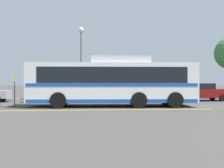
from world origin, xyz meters
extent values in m
plane|color=#423F3D|center=(0.00, 0.00, 0.00)|extent=(220.00, 220.00, 0.00)
cube|color=gold|center=(-0.82, -2.37, 0.00)|extent=(30.86, 0.20, 0.01)
cube|color=#99999E|center=(-0.82, 6.04, 0.07)|extent=(38.86, 0.36, 0.15)
cube|color=white|center=(-0.82, -0.17, 1.59)|extent=(10.95, 2.94, 2.54)
cube|color=black|center=(-0.82, -0.17, 2.07)|extent=(9.43, 2.92, 1.00)
cube|color=#194CA5|center=(-0.82, -0.17, 1.45)|extent=(10.74, 2.97, 0.20)
cube|color=#194CA5|center=(-0.82, -0.17, 0.44)|extent=(10.74, 2.96, 0.24)
cube|color=black|center=(-6.26, 0.04, 1.65)|extent=(0.12, 2.23, 1.85)
cube|color=black|center=(-6.26, 0.04, 2.71)|extent=(0.11, 1.78, 0.24)
cube|color=silver|center=(-0.27, -0.19, 3.08)|extent=(3.88, 2.17, 0.44)
cube|color=black|center=(-6.54, 0.05, 0.55)|extent=(0.11, 1.90, 0.04)
cube|color=black|center=(-6.54, 0.05, 0.35)|extent=(0.11, 1.90, 0.04)
cylinder|color=black|center=(-4.23, -1.26, 0.50)|extent=(1.01, 0.32, 1.00)
cylinder|color=black|center=(-4.14, 1.18, 0.50)|extent=(1.01, 0.32, 1.00)
cylinder|color=black|center=(0.77, -1.44, 0.50)|extent=(1.01, 0.32, 1.00)
cylinder|color=black|center=(0.86, 0.99, 0.50)|extent=(1.01, 0.32, 1.00)
cylinder|color=black|center=(3.05, -1.53, 0.50)|extent=(1.01, 0.32, 1.00)
cylinder|color=black|center=(3.14, 0.91, 0.50)|extent=(1.01, 0.32, 1.00)
cylinder|color=black|center=(-9.70, 5.37, 0.30)|extent=(0.61, 0.22, 0.60)
cube|color=#335B33|center=(-5.08, 4.35, 0.58)|extent=(4.39, 1.92, 0.57)
cube|color=black|center=(-5.19, 4.34, 1.09)|extent=(1.89, 1.57, 0.44)
cylinder|color=black|center=(-3.81, 5.22, 0.30)|extent=(0.61, 0.24, 0.60)
cylinder|color=black|center=(-3.71, 3.65, 0.30)|extent=(0.61, 0.24, 0.60)
cylinder|color=black|center=(-6.46, 5.05, 0.30)|extent=(0.61, 0.24, 0.60)
cylinder|color=black|center=(-6.36, 3.48, 0.30)|extent=(0.61, 0.24, 0.60)
cube|color=maroon|center=(0.29, 4.50, 0.61)|extent=(4.78, 2.19, 0.63)
cube|color=black|center=(0.18, 4.49, 1.18)|extent=(2.07, 1.77, 0.50)
cylinder|color=black|center=(1.67, 5.48, 0.30)|extent=(0.61, 0.24, 0.60)
cylinder|color=black|center=(1.80, 3.72, 0.30)|extent=(0.61, 0.24, 0.60)
cylinder|color=black|center=(-1.21, 5.27, 0.30)|extent=(0.61, 0.24, 0.60)
cylinder|color=black|center=(-1.08, 3.51, 0.30)|extent=(0.61, 0.24, 0.60)
cube|color=maroon|center=(7.34, 4.35, 0.66)|extent=(4.62, 2.05, 0.72)
cube|color=black|center=(7.23, 4.34, 1.27)|extent=(2.00, 1.66, 0.50)
cylinder|color=black|center=(8.68, 5.27, 0.30)|extent=(0.61, 0.24, 0.60)
cylinder|color=black|center=(8.80, 3.61, 0.30)|extent=(0.61, 0.24, 0.60)
cylinder|color=black|center=(5.89, 5.08, 0.30)|extent=(0.61, 0.24, 0.60)
cylinder|color=black|center=(6.00, 3.42, 0.30)|extent=(0.61, 0.24, 0.60)
cylinder|color=#59595E|center=(-7.07, -0.46, 1.14)|extent=(0.07, 0.07, 2.28)
cube|color=yellow|center=(-7.07, -0.46, 1.95)|extent=(0.04, 0.40, 0.56)
cylinder|color=#59595E|center=(-3.15, 7.19, 3.14)|extent=(0.14, 0.14, 6.29)
sphere|color=silver|center=(-3.15, 7.19, 6.53)|extent=(0.49, 0.49, 0.49)
camera|label=1|loc=(-2.18, -17.54, 1.63)|focal=42.00mm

